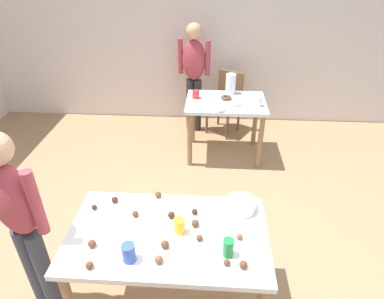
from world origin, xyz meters
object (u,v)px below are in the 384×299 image
chair_far_table (226,99)px  soda_can (228,248)px  mixing_bowl (241,205)px  person_girl_near (19,216)px  pitcher_far (231,84)px  dining_table_near (168,243)px  dining_table_far (225,110)px  person_adult_far (194,70)px

chair_far_table → soda_can: bearing=-91.6°
chair_far_table → mixing_bowl: bearing=-89.6°
person_girl_near → pitcher_far: person_girl_near is taller
dining_table_near → pitcher_far: (0.49, 2.45, 0.22)m
dining_table_near → chair_far_table: 2.92m
dining_table_near → chair_far_table: size_ratio=1.49×
chair_far_table → dining_table_near: bearing=-99.2°
chair_far_table → dining_table_far: bearing=-93.2°
mixing_bowl → dining_table_near: bearing=-152.6°
person_girl_near → person_adult_far: size_ratio=0.97×
person_girl_near → mixing_bowl: bearing=12.1°
chair_far_table → soda_can: size_ratio=7.13×
soda_can → dining_table_far: bearing=88.9°
chair_far_table → soda_can: soda_can is taller
dining_table_far → person_girl_near: person_girl_near is taller
dining_table_near → person_adult_far: size_ratio=0.85×
dining_table_far → chair_far_table: size_ratio=1.11×
person_girl_near → mixing_bowl: person_girl_near is taller
dining_table_far → person_girl_near: 2.63m
person_girl_near → dining_table_far: bearing=58.7°
pitcher_far → soda_can: bearing=-92.3°
mixing_bowl → pitcher_far: 2.20m
chair_far_table → mixing_bowl: chair_far_table is taller
chair_far_table → soda_can: (-0.08, -3.04, 0.31)m
chair_far_table → pitcher_far: pitcher_far is taller
person_girl_near → soda_can: 1.32m
person_girl_near → mixing_bowl: 1.45m
dining_table_far → soda_can: (-0.05, -2.34, 0.18)m
dining_table_near → person_adult_far: 2.87m
dining_table_far → person_adult_far: 0.85m
pitcher_far → dining_table_near: bearing=-101.3°
person_girl_near → pitcher_far: size_ratio=5.92×
person_adult_far → soda_can: (0.38, -3.01, -0.11)m
person_girl_near → chair_far_table: bearing=64.5°
dining_table_near → dining_table_far: 2.23m
chair_far_table → pitcher_far: 0.57m
dining_table_far → soda_can: soda_can is taller
person_adult_far → pitcher_far: 0.64m
dining_table_far → pitcher_far: bearing=77.2°
dining_table_far → mixing_bowl: (0.06, -1.93, 0.16)m
dining_table_far → mixing_bowl: mixing_bowl is taller
person_girl_near → person_adult_far: (0.93, 2.91, 0.03)m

